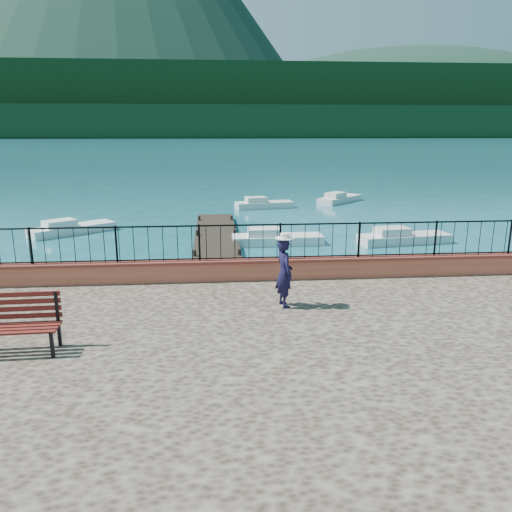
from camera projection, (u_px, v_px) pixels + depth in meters
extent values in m
plane|color=#19596B|center=(316.00, 382.00, 10.64)|extent=(2000.00, 2000.00, 0.00)
cube|color=#CC6549|center=(291.00, 268.00, 13.84)|extent=(28.00, 0.46, 0.58)
cube|color=black|center=(291.00, 241.00, 13.65)|extent=(27.00, 0.05, 0.95)
cube|color=#2D231C|center=(216.00, 248.00, 22.02)|extent=(2.00, 16.00, 0.30)
cube|color=black|center=(215.00, 122.00, 297.95)|extent=(900.00, 60.00, 18.00)
cube|color=black|center=(214.00, 104.00, 352.64)|extent=(900.00, 120.00, 44.00)
ellipsoid|color=#142D23|center=(406.00, 133.00, 569.55)|extent=(448.00, 384.00, 180.00)
cube|color=black|center=(5.00, 341.00, 9.19)|extent=(1.99, 0.66, 0.49)
cube|color=maroon|center=(7.00, 308.00, 9.35)|extent=(1.97, 0.14, 0.60)
imported|color=black|center=(284.00, 273.00, 11.54)|extent=(0.52, 0.67, 1.62)
cylinder|color=white|center=(285.00, 236.00, 11.33)|extent=(0.44, 0.44, 0.12)
cube|color=silver|center=(24.00, 282.00, 16.29)|extent=(4.52, 2.93, 0.80)
cube|color=silver|center=(277.00, 236.00, 23.27)|extent=(4.21, 1.35, 0.80)
cube|color=silver|center=(404.00, 235.00, 23.47)|extent=(4.45, 1.87, 0.80)
cube|color=white|center=(72.00, 226.00, 25.67)|extent=(4.17, 3.65, 0.80)
cube|color=silver|center=(264.00, 202.00, 33.88)|extent=(4.06, 1.99, 0.80)
cube|color=silver|center=(340.00, 197.00, 36.58)|extent=(3.91, 3.90, 0.80)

